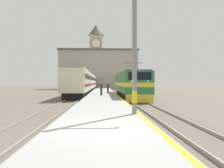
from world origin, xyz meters
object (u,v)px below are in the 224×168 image
(catenary_mast, at_px, (136,41))
(person_on_platform, at_px, (101,88))
(locomotive_train, at_px, (129,85))
(second_waiting_passenger, at_px, (108,88))
(clock_tower, at_px, (96,54))
(passenger_train, at_px, (87,82))

(catenary_mast, distance_m, person_on_platform, 16.98)
(locomotive_train, xyz_separation_m, catenary_mast, (-1.89, -18.58, 2.51))
(catenary_mast, height_order, second_waiting_passenger, catenary_mast)
(locomotive_train, bearing_deg, person_on_platform, -152.61)
(catenary_mast, bearing_deg, clock_tower, 93.41)
(passenger_train, bearing_deg, locomotive_train, -68.41)
(second_waiting_passenger, relative_size, clock_tower, 0.07)
(passenger_train, relative_size, clock_tower, 2.02)
(second_waiting_passenger, bearing_deg, clock_tower, 93.85)
(passenger_train, height_order, catenary_mast, catenary_mast)
(person_on_platform, relative_size, second_waiting_passenger, 1.01)
(passenger_train, xyz_separation_m, person_on_platform, (3.27, -19.90, -0.78))
(person_on_platform, bearing_deg, locomotive_train, 27.39)
(locomotive_train, distance_m, catenary_mast, 18.85)
(second_waiting_passenger, xyz_separation_m, clock_tower, (-3.23, 47.99, 11.46))
(locomotive_train, distance_m, clock_tower, 53.13)
(person_on_platform, bearing_deg, catenary_mast, -83.38)
(person_on_platform, height_order, clock_tower, clock_tower)
(locomotive_train, bearing_deg, clock_tower, 96.70)
(catenary_mast, bearing_deg, second_waiting_passenger, 92.46)
(locomotive_train, xyz_separation_m, person_on_platform, (-3.82, -1.98, -0.46))
(locomotive_train, height_order, second_waiting_passenger, locomotive_train)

